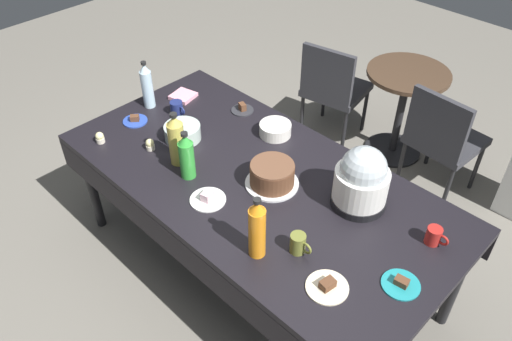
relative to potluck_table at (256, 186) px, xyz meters
name	(u,v)px	position (x,y,z in m)	size (l,w,h in m)	color
ground	(256,267)	(0.00, 0.00, -0.69)	(9.00, 9.00, 0.00)	slate
potluck_table	(256,186)	(0.00, 0.00, 0.00)	(2.20, 1.10, 0.75)	black
frosted_layer_cake	(272,175)	(0.10, 0.02, 0.13)	(0.28, 0.28, 0.13)	silver
slow_cooker	(362,180)	(0.50, 0.22, 0.22)	(0.28, 0.28, 0.34)	black
glass_salad_bowl	(183,132)	(-0.55, -0.05, 0.11)	(0.21, 0.21, 0.09)	#B2C6BC
ceramic_snack_bowl	(275,129)	(-0.19, 0.36, 0.10)	(0.19, 0.19, 0.07)	silver
dessert_plate_teal	(401,284)	(0.93, -0.07, 0.07)	(0.17, 0.17, 0.04)	teal
dessert_plate_white	(208,198)	(-0.05, -0.29, 0.08)	(0.18, 0.18, 0.06)	white
dessert_plate_cream	(327,286)	(0.72, -0.30, 0.07)	(0.19, 0.19, 0.05)	beige
dessert_plate_cobalt	(135,120)	(-0.89, -0.14, 0.07)	(0.15, 0.15, 0.04)	#2D4CB2
dessert_plate_charcoal	(242,109)	(-0.51, 0.40, 0.07)	(0.14, 0.14, 0.05)	#2D2D33
cupcake_rose	(353,165)	(0.33, 0.41, 0.09)	(0.05, 0.05, 0.07)	beige
cupcake_mint	(100,138)	(-0.86, -0.41, 0.09)	(0.05, 0.05, 0.07)	beige
cupcake_berry	(150,145)	(-0.60, -0.24, 0.09)	(0.05, 0.05, 0.07)	beige
soda_bottle_ginger_ale	(176,140)	(-0.40, -0.20, 0.21)	(0.09, 0.09, 0.32)	gold
soda_bottle_lime_soda	(187,156)	(-0.27, -0.24, 0.19)	(0.08, 0.08, 0.28)	green
soda_bottle_orange_juice	(257,229)	(0.37, -0.37, 0.22)	(0.08, 0.08, 0.33)	orange
soda_bottle_water	(147,86)	(-0.97, 0.02, 0.21)	(0.07, 0.07, 0.31)	silver
coffee_mug_red	(434,236)	(0.90, 0.25, 0.11)	(0.11, 0.07, 0.09)	#B2231E
coffee_mug_olive	(298,244)	(0.49, -0.23, 0.11)	(0.12, 0.07, 0.10)	olive
coffee_mug_navy	(177,108)	(-0.77, 0.09, 0.11)	(0.12, 0.08, 0.09)	navy
paper_napkin_stack	(183,96)	(-0.90, 0.24, 0.07)	(0.14, 0.14, 0.02)	pink
maroon_chair_left	(333,86)	(-0.54, 1.39, -0.20)	(0.51, 0.51, 0.85)	#333338
maroon_chair_right	(442,137)	(0.39, 1.39, -0.20)	(0.47, 0.47, 0.85)	#333338
round_cafe_table	(403,98)	(-0.05, 1.62, -0.19)	(0.60, 0.60, 0.72)	#473323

